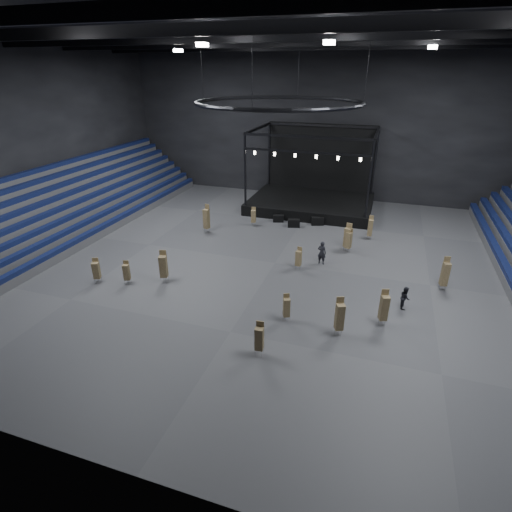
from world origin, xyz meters
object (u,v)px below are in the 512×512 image
(stage, at_px, (312,195))
(chair_stack_6, at_px, (299,258))
(chair_stack_12, at_px, (286,307))
(chair_stack_13, at_px, (384,307))
(chair_stack_1, at_px, (126,272))
(chair_stack_4, at_px, (96,270))
(crew_member, at_px, (405,298))
(chair_stack_0, at_px, (163,266))
(chair_stack_8, at_px, (370,227))
(chair_stack_3, at_px, (340,316))
(man_center, at_px, (322,253))
(chair_stack_9, at_px, (206,218))
(flight_case_mid, at_px, (294,223))
(chair_stack_2, at_px, (349,240))
(chair_stack_7, at_px, (445,273))
(chair_stack_11, at_px, (259,338))
(chair_stack_5, at_px, (253,216))
(chair_stack_10, at_px, (347,237))
(flight_case_right, at_px, (318,221))
(flight_case_left, at_px, (278,218))

(stage, xyz_separation_m, chair_stack_6, (2.14, -16.75, -0.40))
(chair_stack_6, bearing_deg, chair_stack_12, -73.13)
(chair_stack_13, bearing_deg, chair_stack_1, 162.86)
(chair_stack_4, xyz_separation_m, crew_member, (22.75, 3.70, -0.29))
(stage, xyz_separation_m, chair_stack_0, (-7.37, -22.14, -0.08))
(chair_stack_0, relative_size, chair_stack_8, 1.10)
(chair_stack_3, xyz_separation_m, chair_stack_13, (2.58, 1.97, -0.03))
(chair_stack_12, bearing_deg, chair_stack_1, 151.02)
(crew_member, bearing_deg, man_center, 46.91)
(stage, relative_size, chair_stack_9, 4.77)
(flight_case_mid, bearing_deg, chair_stack_3, -68.09)
(chair_stack_2, relative_size, chair_stack_4, 1.10)
(crew_member, bearing_deg, chair_stack_7, -43.48)
(chair_stack_4, relative_size, chair_stack_11, 0.93)
(chair_stack_5, bearing_deg, chair_stack_11, -81.16)
(chair_stack_0, height_order, chair_stack_11, chair_stack_0)
(chair_stack_9, distance_m, chair_stack_10, 14.11)
(chair_stack_9, distance_m, man_center, 12.90)
(chair_stack_5, height_order, chair_stack_10, chair_stack_10)
(flight_case_right, bearing_deg, chair_stack_7, -43.05)
(chair_stack_3, bearing_deg, chair_stack_1, 152.12)
(chair_stack_10, distance_m, chair_stack_12, 12.88)
(flight_case_mid, height_order, chair_stack_8, chair_stack_8)
(chair_stack_5, bearing_deg, chair_stack_13, -57.31)
(chair_stack_2, distance_m, chair_stack_4, 21.57)
(chair_stack_0, height_order, chair_stack_8, chair_stack_0)
(chair_stack_5, distance_m, chair_stack_6, 10.92)
(chair_stack_1, height_order, chair_stack_6, chair_stack_6)
(chair_stack_10, bearing_deg, chair_stack_3, -72.06)
(flight_case_right, relative_size, chair_stack_10, 0.49)
(chair_stack_7, distance_m, chair_stack_9, 22.47)
(chair_stack_4, height_order, chair_stack_10, chair_stack_10)
(chair_stack_3, height_order, chair_stack_8, chair_stack_3)
(chair_stack_13, bearing_deg, chair_stack_7, 37.45)
(chair_stack_0, bearing_deg, chair_stack_9, 80.71)
(flight_case_left, xyz_separation_m, crew_member, (12.96, -13.94, 0.44))
(chair_stack_1, xyz_separation_m, crew_member, (20.45, 3.09, -0.21))
(chair_stack_8, bearing_deg, chair_stack_1, -141.37)
(chair_stack_4, bearing_deg, crew_member, -13.95)
(stage, xyz_separation_m, chair_stack_10, (5.51, -11.69, -0.08))
(flight_case_left, relative_size, chair_stack_2, 0.50)
(flight_case_left, xyz_separation_m, chair_stack_1, (-7.49, -17.03, 0.65))
(chair_stack_9, height_order, chair_stack_10, chair_stack_9)
(chair_stack_5, xyz_separation_m, chair_stack_7, (17.96, -8.42, 0.29))
(chair_stack_9, height_order, chair_stack_11, chair_stack_9)
(flight_case_right, relative_size, chair_stack_7, 0.48)
(chair_stack_2, relative_size, chair_stack_9, 0.77)
(chair_stack_3, relative_size, chair_stack_10, 1.00)
(chair_stack_9, bearing_deg, man_center, -2.80)
(chair_stack_12, bearing_deg, chair_stack_10, 54.39)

